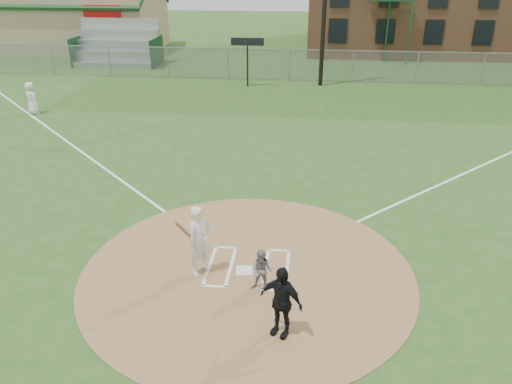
# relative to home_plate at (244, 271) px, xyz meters

# --- Properties ---
(ground) EXTENTS (140.00, 140.00, 0.00)m
(ground) POSITION_rel_home_plate_xyz_m (0.08, 0.03, -0.03)
(ground) COLOR #29501B
(ground) RESTS_ON ground
(dirt_circle) EXTENTS (8.40, 8.40, 0.02)m
(dirt_circle) POSITION_rel_home_plate_xyz_m (0.08, 0.03, -0.02)
(dirt_circle) COLOR #997548
(dirt_circle) RESTS_ON ground
(home_plate) EXTENTS (0.48, 0.48, 0.03)m
(home_plate) POSITION_rel_home_plate_xyz_m (0.00, 0.00, 0.00)
(home_plate) COLOR silver
(home_plate) RESTS_ON dirt_circle
(foul_line_first) EXTENTS (17.04, 17.04, 0.01)m
(foul_line_first) POSITION_rel_home_plate_xyz_m (9.08, 9.03, -0.03)
(foul_line_first) COLOR white
(foul_line_first) RESTS_ON ground
(foul_line_third) EXTENTS (17.04, 17.04, 0.01)m
(foul_line_third) POSITION_rel_home_plate_xyz_m (-8.92, 9.03, -0.03)
(foul_line_third) COLOR white
(foul_line_third) RESTS_ON ground
(catcher) EXTENTS (0.57, 0.48, 1.07)m
(catcher) POSITION_rel_home_plate_xyz_m (0.52, -0.72, 0.52)
(catcher) COLOR slate
(catcher) RESTS_ON dirt_circle
(umpire) EXTENTS (1.04, 0.76, 1.63)m
(umpire) POSITION_rel_home_plate_xyz_m (1.05, -2.19, 0.80)
(umpire) COLOR black
(umpire) RESTS_ON dirt_circle
(ondeck_player) EXTENTS (0.93, 0.89, 1.60)m
(ondeck_player) POSITION_rel_home_plate_xyz_m (-12.61, 13.06, 0.77)
(ondeck_player) COLOR white
(ondeck_player) RESTS_ON ground
(batters_boxes) EXTENTS (2.08, 1.88, 0.01)m
(batters_boxes) POSITION_rel_home_plate_xyz_m (0.08, 0.18, -0.01)
(batters_boxes) COLOR white
(batters_boxes) RESTS_ON dirt_circle
(batter_at_plate) EXTENTS (0.82, 1.09, 1.82)m
(batter_at_plate) POSITION_rel_home_plate_xyz_m (-1.07, -0.14, 0.90)
(batter_at_plate) COLOR silver
(batter_at_plate) RESTS_ON dirt_circle
(outfield_fence) EXTENTS (56.08, 0.08, 2.03)m
(outfield_fence) POSITION_rel_home_plate_xyz_m (0.08, 22.03, 0.98)
(outfield_fence) COLOR slate
(outfield_fence) RESTS_ON ground
(bleachers) EXTENTS (6.08, 3.20, 3.20)m
(bleachers) POSITION_rel_home_plate_xyz_m (-12.92, 26.23, 1.56)
(bleachers) COLOR #B7BABF
(bleachers) RESTS_ON ground
(clubhouse) EXTENTS (12.20, 8.71, 6.23)m
(clubhouse) POSITION_rel_home_plate_xyz_m (-17.92, 33.02, 2.36)
(clubhouse) COLOR tan
(clubhouse) RESTS_ON ground
(scoreboard_sign) EXTENTS (2.00, 0.10, 2.93)m
(scoreboard_sign) POSITION_rel_home_plate_xyz_m (-2.42, 20.23, 2.35)
(scoreboard_sign) COLOR black
(scoreboard_sign) RESTS_ON ground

